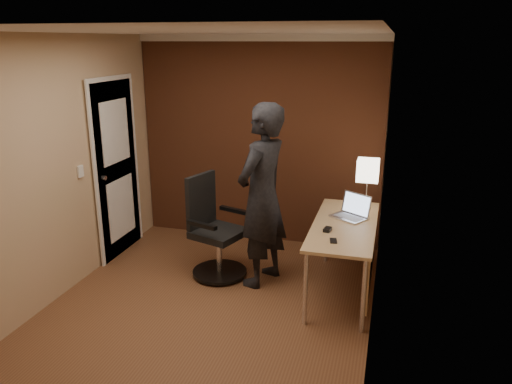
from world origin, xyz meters
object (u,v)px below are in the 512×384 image
desk_lamp (368,171)px  office_chair (214,233)px  desk (351,237)px  laptop (352,211)px  mouse (327,230)px  phone (333,241)px  person (262,196)px

desk_lamp → office_chair: (-1.53, -0.46, -0.67)m
desk → desk_lamp: desk_lamp is taller
desk → laptop: 0.29m
laptop → office_chair: size_ratio=0.39×
mouse → phone: mouse is taller
mouse → person: size_ratio=0.05×
desk_lamp → laptop: 0.46m
desk_lamp → office_chair: bearing=-163.3°
phone → office_chair: (-1.32, 0.50, -0.26)m
mouse → phone: 0.24m
desk → phone: size_ratio=13.04×
desk_lamp → phone: desk_lamp is taller
phone → laptop: bearing=71.5°
desk → office_chair: size_ratio=1.40×
phone → office_chair: 1.43m
desk → desk_lamp: 0.74m
person → desk_lamp: bearing=133.9°
person → mouse: bearing=88.2°
desk_lamp → phone: (-0.22, -0.97, -0.41)m
person → desk: bearing=107.1°
desk_lamp → laptop: desk_lamp is taller
desk_lamp → mouse: (-0.30, -0.74, -0.40)m
mouse → laptop: bearing=77.3°
phone → person: 0.94m
desk_lamp → laptop: (-0.11, -0.28, -0.35)m
laptop → person: 0.92m
laptop → person: (-0.88, -0.20, 0.14)m
office_chair → desk: bearing=-1.5°
laptop → person: size_ratio=0.22×
mouse → phone: size_ratio=0.87×
person → laptop: bearing=121.1°
desk → person: 0.97m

